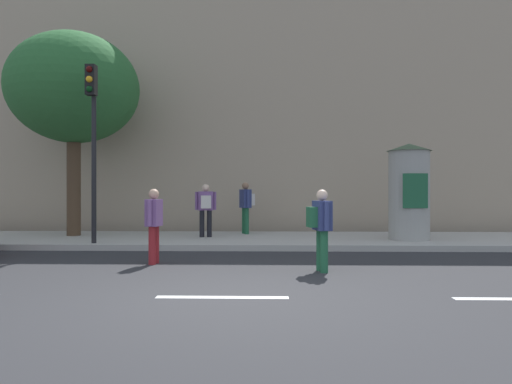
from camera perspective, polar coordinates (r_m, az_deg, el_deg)
name	(u,v)px	position (r m, az deg, el deg)	size (l,w,h in m)	color
ground_plane	(222,298)	(6.58, -4.08, -12.53)	(80.00, 80.00, 0.00)	#2B2B2D
sidewalk_curb	(246,240)	(13.48, -1.18, -5.77)	(36.00, 4.00, 0.15)	#B2ADA3
lane_markings	(222,297)	(6.58, -4.08, -12.50)	(25.80, 0.16, 0.01)	silver
building_backdrop	(252,110)	(18.68, -0.46, 9.86)	(36.00, 5.00, 9.26)	tan
traffic_light	(92,124)	(12.55, -19.07, 7.71)	(0.24, 0.45, 4.41)	black
poster_column	(409,191)	(13.40, 17.92, 0.13)	(1.18, 1.18, 2.58)	#9E9B93
street_tree	(74,89)	(15.24, -21.05, 11.47)	(3.78, 3.78, 5.95)	#4C3826
pedestrian_near_pole	(321,223)	(8.59, 7.80, -3.68)	(0.44, 0.65, 1.47)	#1E5938
pedestrian_tallest	(154,221)	(9.64, -12.17, -3.41)	(0.28, 0.57, 1.49)	maroon
pedestrian_with_backpack	(246,203)	(14.54, -1.20, -1.32)	(0.49, 0.64, 1.58)	#1E5938
pedestrian_with_bag	(206,206)	(13.53, -6.06, -1.66)	(0.59, 0.44, 1.50)	black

